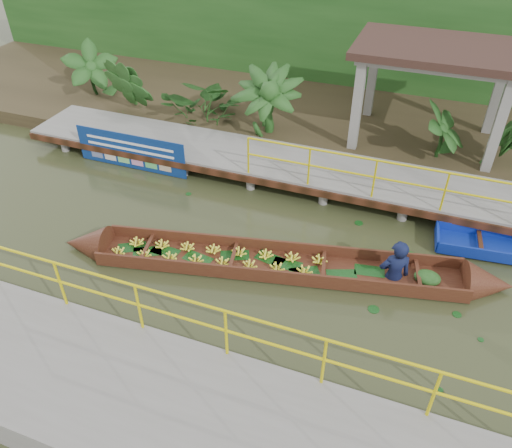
% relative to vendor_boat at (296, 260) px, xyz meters
% --- Properties ---
extents(ground, '(80.00, 80.00, 0.00)m').
position_rel_vendor_boat_xyz_m(ground, '(-1.08, 0.01, -0.28)').
color(ground, '#2E341A').
rests_on(ground, ground).
extents(land_strip, '(30.00, 8.00, 0.45)m').
position_rel_vendor_boat_xyz_m(land_strip, '(-1.08, 7.51, -0.06)').
color(land_strip, '#2E2517').
rests_on(land_strip, ground).
extents(far_dock, '(16.00, 2.06, 1.66)m').
position_rel_vendor_boat_xyz_m(far_dock, '(-1.06, 3.44, 0.20)').
color(far_dock, slate).
rests_on(far_dock, ground).
extents(near_dock, '(18.00, 2.40, 1.73)m').
position_rel_vendor_boat_xyz_m(near_dock, '(-0.08, -4.19, 0.02)').
color(near_dock, slate).
rests_on(near_dock, ground).
extents(pavilion, '(4.40, 3.00, 3.00)m').
position_rel_vendor_boat_xyz_m(pavilion, '(1.92, 6.31, 2.54)').
color(pavilion, slate).
rests_on(pavilion, ground).
extents(foliage_backdrop, '(30.00, 0.80, 4.00)m').
position_rel_vendor_boat_xyz_m(foliage_backdrop, '(-1.08, 10.01, 1.72)').
color(foliage_backdrop, '#1A4415').
rests_on(foliage_backdrop, ground).
extents(vendor_boat, '(9.71, 2.95, 2.30)m').
position_rel_vendor_boat_xyz_m(vendor_boat, '(0.00, 0.00, 0.00)').
color(vendor_boat, '#3A160F').
rests_on(vendor_boat, ground).
extents(blue_banner, '(3.39, 0.04, 1.06)m').
position_rel_vendor_boat_xyz_m(blue_banner, '(-5.58, 2.49, 0.27)').
color(blue_banner, navy).
rests_on(blue_banner, ground).
extents(tropical_plants, '(14.33, 1.33, 1.66)m').
position_rel_vendor_boat_xyz_m(tropical_plants, '(-2.79, 5.31, 1.00)').
color(tropical_plants, '#1A4415').
rests_on(tropical_plants, ground).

